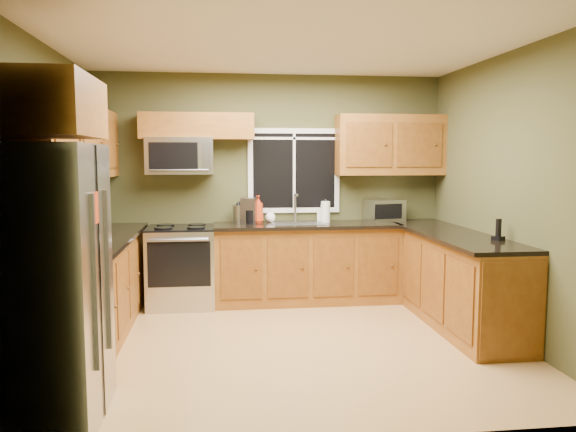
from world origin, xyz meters
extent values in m
plane|color=tan|center=(0.00, 0.00, 0.00)|extent=(4.20, 4.20, 0.00)
plane|color=white|center=(0.00, 0.00, 2.70)|extent=(4.20, 4.20, 0.00)
plane|color=#414324|center=(0.00, 1.80, 1.35)|extent=(4.20, 0.00, 4.20)
plane|color=#414324|center=(0.00, -1.80, 1.35)|extent=(4.20, 0.00, 4.20)
plane|color=#414324|center=(-2.10, 0.00, 1.35)|extent=(0.00, 3.60, 3.60)
plane|color=#414324|center=(2.10, 0.00, 1.35)|extent=(0.00, 3.60, 3.60)
cube|color=white|center=(0.30, 1.79, 1.55)|extent=(1.12, 0.03, 1.02)
cube|color=black|center=(0.30, 1.78, 1.55)|extent=(1.00, 0.01, 0.90)
cube|color=white|center=(0.30, 1.77, 1.55)|extent=(0.03, 0.01, 0.90)
cube|color=white|center=(0.30, 1.77, 1.94)|extent=(1.00, 0.01, 0.03)
cube|color=brown|center=(-1.80, 0.48, 0.45)|extent=(0.60, 2.65, 0.90)
cube|color=black|center=(-1.78, 0.48, 0.92)|extent=(0.65, 2.65, 0.04)
cube|color=brown|center=(0.42, 1.50, 0.45)|extent=(2.17, 0.60, 0.90)
cube|color=black|center=(0.42, 1.48, 0.92)|extent=(2.17, 0.65, 0.04)
cube|color=brown|center=(1.80, 0.55, 0.45)|extent=(0.60, 2.50, 0.90)
cube|color=brown|center=(1.80, -0.71, 0.45)|extent=(0.56, 0.02, 0.82)
cube|color=black|center=(1.78, 0.55, 0.92)|extent=(0.65, 2.50, 0.04)
cube|color=brown|center=(-1.94, 0.48, 1.86)|extent=(0.33, 2.65, 0.72)
cube|color=brown|center=(-0.85, 1.64, 2.07)|extent=(1.30, 0.33, 0.30)
cube|color=brown|center=(1.45, 1.64, 1.86)|extent=(1.30, 0.33, 0.72)
cube|color=brown|center=(-1.74, -1.30, 2.03)|extent=(0.72, 0.90, 0.38)
cube|color=#B7B7BC|center=(-1.74, -1.30, 0.90)|extent=(0.72, 0.90, 1.80)
cube|color=slate|center=(-1.37, -1.50, 0.95)|extent=(0.03, 0.04, 1.10)
cube|color=slate|center=(-1.37, -1.10, 0.95)|extent=(0.03, 0.04, 1.10)
cube|color=black|center=(-1.38, -1.30, 0.90)|extent=(0.01, 0.02, 1.78)
cube|color=red|center=(-1.37, -1.40, 1.40)|extent=(0.01, 0.14, 0.20)
cube|color=#B7B7BC|center=(-1.05, 1.48, 0.45)|extent=(0.76, 0.65, 0.90)
cube|color=black|center=(-1.05, 1.48, 0.91)|extent=(0.76, 0.64, 0.03)
cube|color=black|center=(-1.05, 1.15, 0.55)|extent=(0.68, 0.02, 0.50)
cylinder|color=slate|center=(-1.05, 1.12, 0.82)|extent=(0.64, 0.04, 0.04)
cylinder|color=black|center=(-1.23, 1.33, 0.93)|extent=(0.20, 0.20, 0.01)
cylinder|color=black|center=(-0.87, 1.33, 0.93)|extent=(0.20, 0.20, 0.01)
cylinder|color=black|center=(-1.23, 1.61, 0.93)|extent=(0.20, 0.20, 0.01)
cylinder|color=black|center=(-0.87, 1.61, 0.93)|extent=(0.20, 0.20, 0.01)
cube|color=#B7B7BC|center=(-1.05, 1.61, 1.73)|extent=(0.76, 0.38, 0.42)
cube|color=black|center=(-1.11, 1.42, 1.73)|extent=(0.54, 0.01, 0.30)
cube|color=slate|center=(-0.74, 1.42, 1.73)|extent=(0.10, 0.01, 0.30)
cylinder|color=slate|center=(-1.05, 1.40, 1.57)|extent=(0.66, 0.02, 0.02)
cube|color=slate|center=(0.30, 1.48, 0.94)|extent=(0.60, 0.42, 0.02)
cylinder|color=#B7B7BC|center=(0.30, 1.68, 1.11)|extent=(0.03, 0.03, 0.34)
cylinder|color=#B7B7BC|center=(0.30, 1.60, 1.27)|extent=(0.03, 0.18, 0.03)
cube|color=#B7B7BC|center=(1.39, 1.62, 1.07)|extent=(0.48, 0.40, 0.26)
cube|color=black|center=(1.39, 1.46, 1.07)|extent=(0.35, 0.09, 0.18)
cube|color=slate|center=(-0.25, 1.62, 1.09)|extent=(0.23, 0.26, 0.30)
cylinder|color=black|center=(-0.25, 1.54, 1.02)|extent=(0.14, 0.14, 0.16)
cylinder|color=#B7B7BC|center=(-0.38, 1.62, 1.05)|extent=(0.19, 0.19, 0.21)
cone|color=black|center=(-0.38, 1.62, 1.17)|extent=(0.13, 0.13, 0.06)
cylinder|color=white|center=(0.65, 1.57, 1.07)|extent=(0.11, 0.11, 0.25)
cylinder|color=slate|center=(0.65, 1.57, 1.20)|extent=(0.02, 0.02, 0.04)
imported|color=red|center=(-0.15, 1.62, 1.10)|extent=(0.16, 0.16, 0.33)
imported|color=white|center=(0.63, 1.70, 1.04)|extent=(0.12, 0.12, 0.20)
imported|color=white|center=(0.00, 1.68, 1.02)|extent=(0.13, 0.13, 0.16)
cube|color=black|center=(1.98, -0.07, 0.96)|extent=(0.12, 0.12, 0.04)
cube|color=black|center=(1.98, -0.07, 1.06)|extent=(0.05, 0.05, 0.16)
camera|label=1|loc=(-0.60, -4.98, 1.71)|focal=35.00mm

